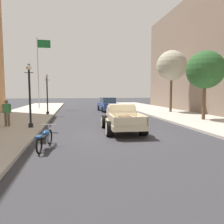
# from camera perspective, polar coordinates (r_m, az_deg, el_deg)

# --- Properties ---
(ground_plane) EXTENTS (140.00, 140.00, 0.00)m
(ground_plane) POSITION_cam_1_polar(r_m,az_deg,el_deg) (11.55, 3.01, -6.13)
(ground_plane) COLOR #333338
(hotrod_truck_cream) EXTENTS (2.32, 5.00, 1.58)m
(hotrod_truck_cream) POSITION_cam_1_polar(r_m,az_deg,el_deg) (12.79, 2.49, -1.59)
(hotrod_truck_cream) COLOR beige
(hotrod_truck_cream) RESTS_ON ground
(motorcycle_parked) EXTENTS (0.63, 2.10, 0.93)m
(motorcycle_parked) POSITION_cam_1_polar(r_m,az_deg,el_deg) (9.14, -17.41, -6.62)
(motorcycle_parked) COLOR black
(motorcycle_parked) RESTS_ON ground
(car_background_blue) EXTENTS (2.08, 4.40, 1.65)m
(car_background_blue) POSITION_cam_1_polar(r_m,az_deg,el_deg) (25.63, -1.19, 1.92)
(car_background_blue) COLOR #284293
(car_background_blue) RESTS_ON ground
(pedestrian_sidewalk_left) EXTENTS (0.53, 0.22, 1.65)m
(pedestrian_sidewalk_left) POSITION_cam_1_polar(r_m,az_deg,el_deg) (14.98, -26.13, 0.16)
(pedestrian_sidewalk_left) COLOR brown
(pedestrian_sidewalk_left) RESTS_ON sidewalk_left
(street_lamp_near) EXTENTS (0.50, 0.32, 3.85)m
(street_lamp_near) POSITION_cam_1_polar(r_m,az_deg,el_deg) (13.82, -21.02, 5.36)
(street_lamp_near) COLOR black
(street_lamp_near) RESTS_ON sidewalk_left
(street_lamp_far) EXTENTS (0.50, 0.32, 3.85)m
(street_lamp_far) POSITION_cam_1_polar(r_m,az_deg,el_deg) (21.71, -16.83, 5.35)
(street_lamp_far) COLOR black
(street_lamp_far) RESTS_ON sidewalk_left
(flagpole) EXTENTS (1.74, 0.16, 9.16)m
(flagpole) POSITION_cam_1_polar(r_m,az_deg,el_deg) (30.11, -18.65, 11.70)
(flagpole) COLOR #B2B2B7
(flagpole) RESTS_ON sidewalk_left
(street_tree_nearest) EXTENTS (2.89, 2.89, 5.29)m
(street_tree_nearest) POSITION_cam_1_polar(r_m,az_deg,el_deg) (18.30, 23.50, 10.17)
(street_tree_nearest) COLOR brown
(street_tree_nearest) RESTS_ON sidewalk_right
(street_tree_second) EXTENTS (3.19, 3.19, 6.55)m
(street_tree_second) POSITION_cam_1_polar(r_m,az_deg,el_deg) (24.34, 15.55, 11.72)
(street_tree_second) COLOR brown
(street_tree_second) RESTS_ON sidewalk_right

